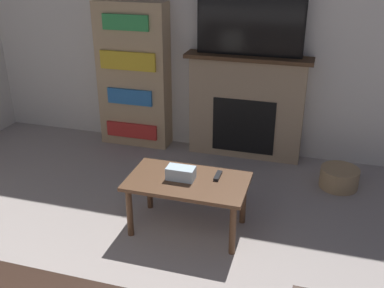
{
  "coord_description": "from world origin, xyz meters",
  "views": [
    {
      "loc": [
        1.01,
        -0.53,
        2.15
      ],
      "look_at": [
        0.12,
        2.51,
        0.72
      ],
      "focal_mm": 42.0,
      "sensor_mm": 36.0,
      "label": 1
    }
  ],
  "objects_px": {
    "bookshelf": "(134,76)",
    "storage_basket": "(339,178)",
    "fireplace": "(246,107)",
    "tv": "(250,25)",
    "coffee_table": "(188,187)"
  },
  "relations": [
    {
      "from": "fireplace",
      "to": "storage_basket",
      "type": "xyz_separation_m",
      "value": [
        1.0,
        -0.46,
        -0.46
      ]
    },
    {
      "from": "storage_basket",
      "to": "tv",
      "type": "bearing_deg",
      "value": 156.35
    },
    {
      "from": "storage_basket",
      "to": "bookshelf",
      "type": "bearing_deg",
      "value": 169.09
    },
    {
      "from": "bookshelf",
      "to": "storage_basket",
      "type": "relative_size",
      "value": 4.41
    },
    {
      "from": "coffee_table",
      "to": "bookshelf",
      "type": "distance_m",
      "value": 1.89
    },
    {
      "from": "fireplace",
      "to": "storage_basket",
      "type": "distance_m",
      "value": 1.19
    },
    {
      "from": "bookshelf",
      "to": "storage_basket",
      "type": "distance_m",
      "value": 2.41
    },
    {
      "from": "coffee_table",
      "to": "storage_basket",
      "type": "xyz_separation_m",
      "value": [
        1.19,
        1.06,
        -0.29
      ]
    },
    {
      "from": "coffee_table",
      "to": "storage_basket",
      "type": "bearing_deg",
      "value": 41.82
    },
    {
      "from": "coffee_table",
      "to": "storage_basket",
      "type": "distance_m",
      "value": 1.62
    },
    {
      "from": "fireplace",
      "to": "bookshelf",
      "type": "distance_m",
      "value": 1.28
    },
    {
      "from": "fireplace",
      "to": "storage_basket",
      "type": "bearing_deg",
      "value": -24.59
    },
    {
      "from": "fireplace",
      "to": "tv",
      "type": "xyz_separation_m",
      "value": [
        -0.0,
        -0.02,
        0.85
      ]
    },
    {
      "from": "fireplace",
      "to": "bookshelf",
      "type": "relative_size",
      "value": 0.81
    },
    {
      "from": "tv",
      "to": "coffee_table",
      "type": "relative_size",
      "value": 1.13
    }
  ]
}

